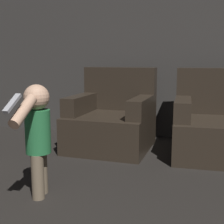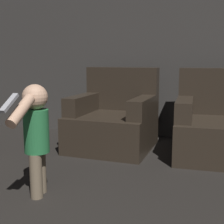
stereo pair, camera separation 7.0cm
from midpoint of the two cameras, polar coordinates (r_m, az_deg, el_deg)
name	(u,v)px [view 2 (the right image)]	position (r m, az deg, el deg)	size (l,w,h in m)	color
wall_back	(165,33)	(3.99, 10.11, 14.04)	(8.40, 0.05, 2.60)	#33302D
armchair_left	(114,121)	(3.49, 0.92, -1.62)	(0.89, 0.92, 0.89)	black
armchair_right	(219,127)	(3.36, 19.55, -2.61)	(0.89, 0.91, 0.89)	black
person_toddler	(36,131)	(2.26, -12.91, -3.45)	(0.18, 0.56, 0.81)	brown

